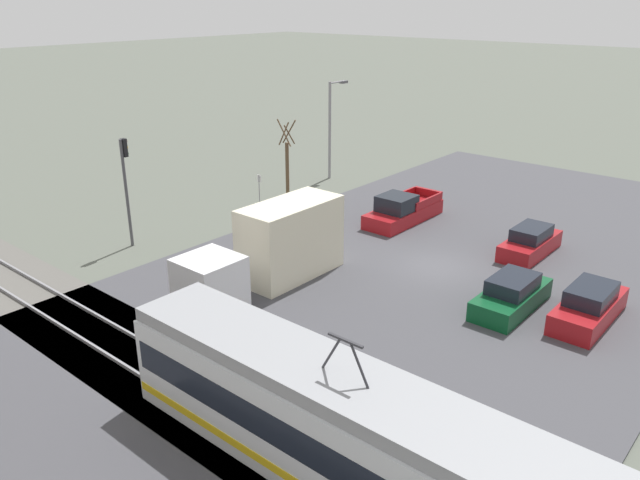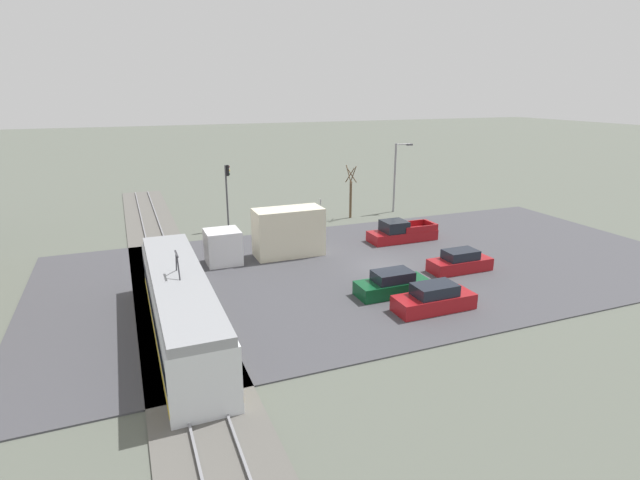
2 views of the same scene
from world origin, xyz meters
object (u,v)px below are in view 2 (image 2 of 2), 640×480
Objects in this scene: box_truck at (273,235)px; traffic_light_pole at (227,189)px; pickup_truck at (401,233)px; no_parking_sign at (320,209)px; sedan_car_1 at (460,262)px; street_tree at (351,194)px; light_rail_tram at (181,307)px; sedan_car_2 at (392,285)px; street_lamp_near_crossing at (397,172)px; sedan_car_0 at (434,299)px.

traffic_light_pole is (9.24, 1.41, 1.99)m from box_truck.
no_parking_sign is (7.92, 4.07, 0.70)m from pickup_truck.
sedan_car_1 is 16.85m from street_tree.
box_truck is at bearing 90.69° from pickup_truck.
sedan_car_1 is (-7.85, -0.04, -0.05)m from pickup_truck.
traffic_light_pole is 8.83m from no_parking_sign.
box_truck is at bearing -37.32° from light_rail_tram.
street_tree is at bearing -49.63° from box_truck.
street_lamp_near_crossing reaches higher than sedan_car_2.
traffic_light_pole is 2.45× the size of no_parking_sign.
street_tree is 0.74× the size of street_lamp_near_crossing.
light_rail_tram is 2.88× the size of street_tree.
box_truck is at bearing 121.05° from street_lamp_near_crossing.
traffic_light_pole reaches higher than sedan_car_1.
pickup_truck is at bearing -60.98° from light_rail_tram.
no_parking_sign is (17.64, -2.32, 0.75)m from sedan_car_2.
sedan_car_2 is at bearing 146.69° from pickup_truck.
pickup_truck is at bearing -126.06° from traffic_light_pole.
street_tree is at bearing -90.96° from traffic_light_pole.
sedan_car_0 is 7.18m from sedan_car_1.
pickup_truck reaches higher than sedan_car_2.
street_tree reaches higher than sedan_car_1.
sedan_car_1 is at bearing -178.28° from street_tree.
sedan_car_2 is 0.78× the size of traffic_light_pole.
sedan_car_0 is 20.58m from no_parking_sign.
box_truck is at bearing 138.88° from no_parking_sign.
sedan_car_2 is at bearing -159.82° from sedan_car_0.
sedan_car_0 is at bearing 155.01° from street_lamp_near_crossing.
no_parking_sign reaches higher than sedan_car_2.
pickup_truck is at bearing -89.31° from box_truck.
sedan_car_1 is 1.86× the size of no_parking_sign.
traffic_light_pole is (18.84, 6.12, 3.05)m from sedan_car_2.
street_lamp_near_crossing is at bearing -83.21° from street_tree.
light_rail_tram reaches higher than no_parking_sign.
sedan_car_2 is (-1.88, 6.43, -0.00)m from sedan_car_1.
no_parking_sign is at bearing 27.21° from pickup_truck.
no_parking_sign is (-0.99, 3.61, -0.91)m from street_tree.
sedan_car_0 is at bearing 167.25° from street_tree.
street_tree is at bearing -74.62° from no_parking_sign.
pickup_truck is 1.21× the size of sedan_car_0.
no_parking_sign is (20.53, -1.26, 0.73)m from sedan_car_0.
sedan_car_0 is 1.04× the size of sedan_car_2.
light_rail_tram is 23.80m from no_parking_sign.
sedan_car_0 is at bearing -159.82° from sedan_car_2.
light_rail_tram reaches higher than sedan_car_1.
sedan_car_0 reaches higher than sedan_car_1.
street_lamp_near_crossing reaches higher than no_parking_sign.
no_parking_sign is (-1.64, 9.07, -2.67)m from street_lamp_near_crossing.
box_truck is 13.59m from sedan_car_1.
light_rail_tram is 3.16× the size of sedan_car_0.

